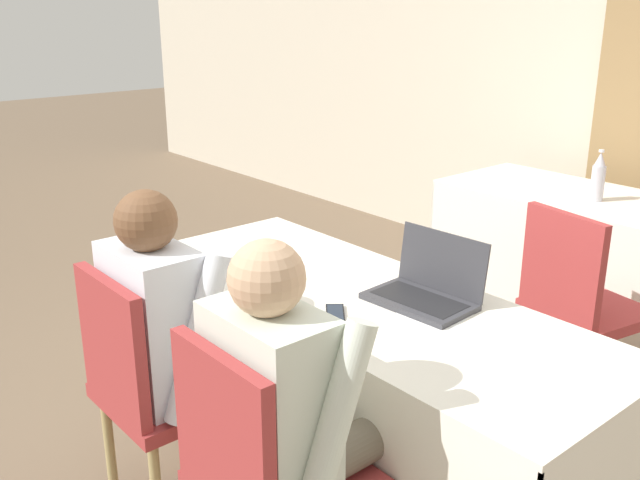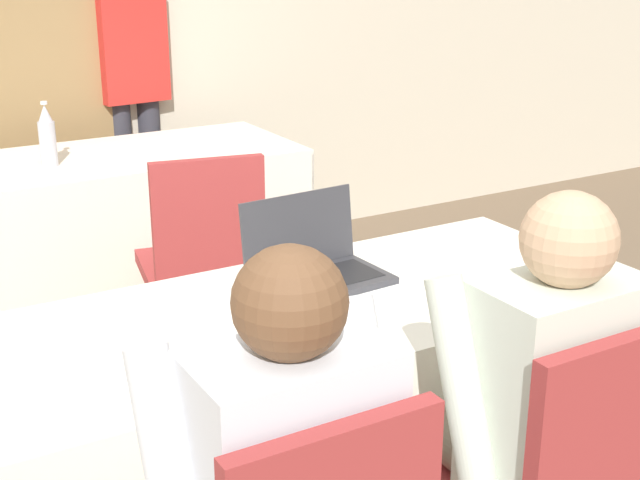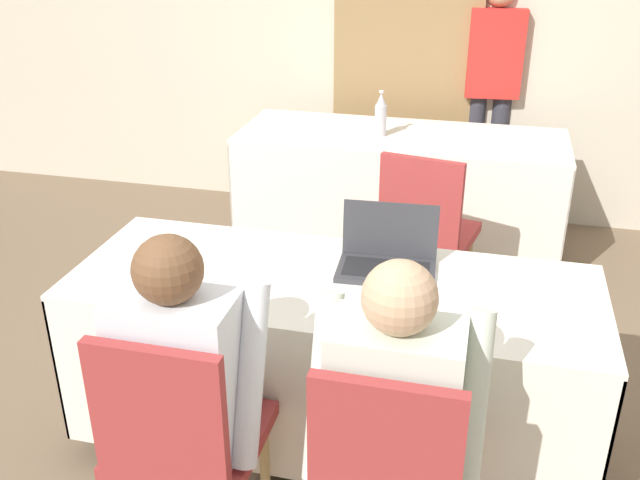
% 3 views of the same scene
% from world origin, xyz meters
% --- Properties ---
extents(ground_plane, '(24.00, 24.00, 0.00)m').
position_xyz_m(ground_plane, '(0.00, 0.00, 0.00)').
color(ground_plane, brown).
extents(conference_table_near, '(1.92, 0.72, 0.75)m').
position_xyz_m(conference_table_near, '(0.00, 0.00, 0.56)').
color(conference_table_near, white).
rests_on(conference_table_near, ground_plane).
extents(conference_table_far, '(1.92, 0.72, 0.75)m').
position_xyz_m(conference_table_far, '(-0.01, 1.85, 0.56)').
color(conference_table_far, white).
rests_on(conference_table_far, ground_plane).
extents(laptop, '(0.37, 0.27, 0.23)m').
position_xyz_m(laptop, '(0.18, 0.14, 0.79)').
color(laptop, '#333338').
rests_on(laptop, conference_table_near).
extents(cell_phone, '(0.15, 0.13, 0.01)m').
position_xyz_m(cell_phone, '(0.06, -0.18, 0.75)').
color(cell_phone, black).
rests_on(cell_phone, conference_table_near).
extents(paper_beside_laptop, '(0.26, 0.33, 0.00)m').
position_xyz_m(paper_beside_laptop, '(0.27, 0.04, 0.75)').
color(paper_beside_laptop, white).
rests_on(paper_beside_laptop, conference_table_near).
extents(water_bottle, '(0.07, 0.07, 0.27)m').
position_xyz_m(water_bottle, '(-0.13, 1.80, 0.87)').
color(water_bottle, '#B7B7C1').
rests_on(water_bottle, conference_table_far).
extents(chair_near_left, '(0.44, 0.44, 0.91)m').
position_xyz_m(chair_near_left, '(-0.32, -0.66, 0.51)').
color(chair_near_left, tan).
rests_on(chair_near_left, ground_plane).
extents(chair_near_right, '(0.44, 0.44, 0.91)m').
position_xyz_m(chair_near_right, '(0.32, -0.66, 0.51)').
color(chair_near_right, tan).
rests_on(chair_near_right, ground_plane).
extents(chair_far_spare, '(0.52, 0.52, 0.91)m').
position_xyz_m(chair_far_spare, '(0.23, 1.07, 0.51)').
color(chair_far_spare, tan).
rests_on(chair_far_spare, ground_plane).
extents(person_checkered_shirt, '(0.50, 0.52, 1.17)m').
position_xyz_m(person_checkered_shirt, '(-0.32, -0.56, 0.67)').
color(person_checkered_shirt, '#665B4C').
rests_on(person_checkered_shirt, ground_plane).
extents(person_white_shirt, '(0.50, 0.52, 1.17)m').
position_xyz_m(person_white_shirt, '(0.32, -0.56, 0.67)').
color(person_white_shirt, '#665B4C').
rests_on(person_white_shirt, ground_plane).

